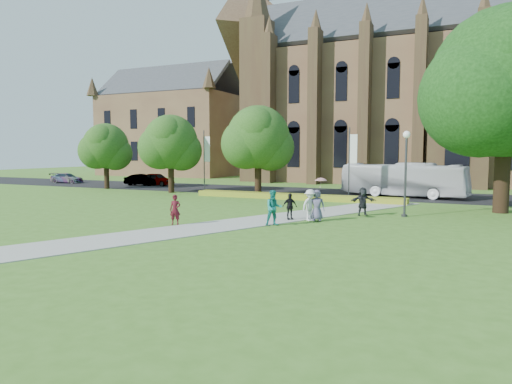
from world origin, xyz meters
The scene contains 24 objects.
ground centered at (0.00, 0.00, 0.00)m, with size 160.00×160.00×0.00m, color #417021.
road centered at (0.00, 20.00, 0.01)m, with size 160.00×10.00×0.02m, color black.
footpath centered at (0.00, 1.00, 0.02)m, with size 3.20×30.00×0.04m, color #B2B2A8.
flower_hedge centered at (-2.00, 13.20, 0.23)m, with size 18.00×1.40×0.45m, color gold.
cathedral centered at (10.00, 39.73, 12.98)m, with size 52.60×18.25×28.00m.
building_west centered at (-34.00, 42.00, 9.21)m, with size 22.00×14.00×18.30m.
streetlamp centered at (7.50, 6.50, 3.30)m, with size 0.44×0.44×5.24m.
large_tree centered at (13.00, 11.00, 8.37)m, with size 9.60×9.60×13.20m.
street_tree_0 centered at (-15.00, 14.00, 4.87)m, with size 5.20×5.20×7.50m.
street_tree_1 centered at (-6.00, 14.50, 5.22)m, with size 5.60×5.60×8.05m.
street_tree_2 centered at (-24.00, 15.00, 4.53)m, with size 4.80×4.80×6.95m.
banner_pole_0 centered at (2.11, 15.20, 3.39)m, with size 0.70×0.10×6.00m.
banner_pole_1 centered at (-11.89, 15.20, 3.39)m, with size 0.70×0.10×6.00m.
tour_coach centered at (5.91, 19.05, 1.52)m, with size 2.51×10.74×2.99m, color white.
car_0 centered at (-21.73, 20.67, 0.75)m, with size 1.73×4.31×1.47m, color gray.
car_1 centered at (-23.29, 20.00, 0.68)m, with size 1.40×4.00×1.32m, color gray.
car_2 centered at (-34.65, 19.52, 0.63)m, with size 1.72×4.22×1.23m, color gray.
pedestrian_0 centered at (-3.41, -2.12, 0.86)m, with size 0.60×0.39×1.63m, color #4D111A.
pedestrian_1 centered at (1.52, -0.09, 0.99)m, with size 0.92×0.72×1.90m, color #1A837D.
pedestrian_2 centered at (2.81, 2.25, 0.94)m, with size 1.16×0.67×1.80m, color silver.
pedestrian_3 centered at (1.57, 2.24, 0.81)m, with size 0.90×0.37×1.53m, color black.
pedestrian_4 centered at (3.14, 2.50, 0.93)m, with size 0.87×0.57×1.78m, color slate.
pedestrian_5 centered at (5.09, 5.79, 0.91)m, with size 1.62×0.51×1.74m, color #212328.
parasol centered at (3.32, 2.60, 2.12)m, with size 0.68×0.68×0.60m, color #D596B1.
Camera 1 is at (10.76, -22.55, 4.03)m, focal length 32.00 mm.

